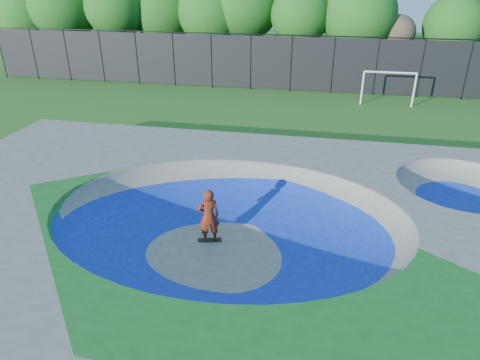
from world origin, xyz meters
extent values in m
plane|color=#275918|center=(0.00, 0.00, 0.00)|extent=(120.00, 120.00, 0.00)
cube|color=gray|center=(0.00, 0.00, 0.75)|extent=(22.00, 14.00, 1.50)
imported|color=#BB320E|center=(-0.75, 0.49, 0.95)|extent=(0.82, 0.71, 1.91)
cube|color=black|center=(-0.75, 0.49, 0.03)|extent=(0.81, 0.42, 0.05)
cylinder|color=white|center=(5.01, 18.36, 1.09)|extent=(0.12, 0.12, 2.18)
cylinder|color=white|center=(8.29, 18.36, 1.09)|extent=(0.12, 0.12, 2.18)
cylinder|color=white|center=(6.65, 18.36, 2.18)|extent=(3.28, 0.12, 0.12)
cylinder|color=black|center=(-24.00, 21.00, 2.00)|extent=(0.09, 0.09, 4.00)
cylinder|color=black|center=(-21.00, 21.00, 2.00)|extent=(0.09, 0.09, 4.00)
cylinder|color=black|center=(-18.00, 21.00, 2.00)|extent=(0.09, 0.09, 4.00)
cylinder|color=black|center=(-15.00, 21.00, 2.00)|extent=(0.09, 0.09, 4.00)
cylinder|color=black|center=(-12.00, 21.00, 2.00)|extent=(0.09, 0.09, 4.00)
cylinder|color=black|center=(-9.00, 21.00, 2.00)|extent=(0.09, 0.09, 4.00)
cylinder|color=black|center=(-6.00, 21.00, 2.00)|extent=(0.09, 0.09, 4.00)
cylinder|color=black|center=(-3.00, 21.00, 2.00)|extent=(0.09, 0.09, 4.00)
cylinder|color=black|center=(0.00, 21.00, 2.00)|extent=(0.09, 0.09, 4.00)
cylinder|color=black|center=(3.00, 21.00, 2.00)|extent=(0.09, 0.09, 4.00)
cylinder|color=black|center=(6.00, 21.00, 2.00)|extent=(0.09, 0.09, 4.00)
cylinder|color=black|center=(9.00, 21.00, 2.00)|extent=(0.09, 0.09, 4.00)
cylinder|color=black|center=(12.00, 21.00, 2.00)|extent=(0.09, 0.09, 4.00)
cube|color=black|center=(0.00, 21.00, 2.00)|extent=(48.00, 0.03, 3.80)
cylinder|color=black|center=(0.00, 21.00, 4.00)|extent=(48.00, 0.08, 0.08)
cylinder|color=#4F3A27|center=(-23.84, 25.34, 1.30)|extent=(0.44, 0.44, 2.61)
sphere|color=#195516|center=(-23.84, 25.34, 4.65)|extent=(5.46, 5.46, 5.46)
cylinder|color=#4F3A27|center=(-20.20, 25.10, 1.64)|extent=(0.44, 0.44, 3.27)
sphere|color=#195516|center=(-20.20, 25.10, 5.48)|extent=(5.90, 5.90, 5.90)
cylinder|color=#4F3A27|center=(-15.43, 25.21, 1.74)|extent=(0.44, 0.44, 3.49)
sphere|color=#195516|center=(-15.43, 25.21, 5.44)|extent=(5.19, 5.19, 5.19)
cylinder|color=#4F3A27|center=(-11.91, 27.20, 1.47)|extent=(0.44, 0.44, 2.93)
sphere|color=#195516|center=(-11.91, 27.20, 5.09)|extent=(5.76, 5.76, 5.76)
cylinder|color=#4F3A27|center=(-7.30, 26.23, 1.46)|extent=(0.44, 0.44, 2.93)
sphere|color=#195516|center=(-7.30, 26.23, 5.04)|extent=(5.63, 5.63, 5.63)
cylinder|color=#4F3A27|center=(-4.42, 26.48, 1.76)|extent=(0.44, 0.44, 3.52)
sphere|color=#195516|center=(-4.42, 26.48, 5.70)|extent=(5.81, 5.81, 5.81)
cylinder|color=#4F3A27|center=(0.21, 25.01, 1.64)|extent=(0.44, 0.44, 3.29)
sphere|color=#195516|center=(0.21, 25.01, 5.04)|extent=(4.67, 4.67, 4.67)
cylinder|color=#4F3A27|center=(4.70, 25.23, 1.45)|extent=(0.44, 0.44, 2.90)
sphere|color=#195516|center=(4.70, 25.23, 5.04)|extent=(5.69, 5.69, 5.69)
cylinder|color=#4F3A27|center=(7.69, 24.97, 1.41)|extent=(0.44, 0.44, 2.82)
sphere|color=brown|center=(7.69, 24.97, 3.92)|extent=(2.60, 2.60, 2.60)
cylinder|color=#4F3A27|center=(11.88, 26.38, 1.32)|extent=(0.44, 0.44, 2.64)
sphere|color=#195516|center=(11.88, 26.38, 4.36)|extent=(4.58, 4.58, 4.58)
camera|label=1|loc=(2.55, -10.91, 7.98)|focal=32.00mm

